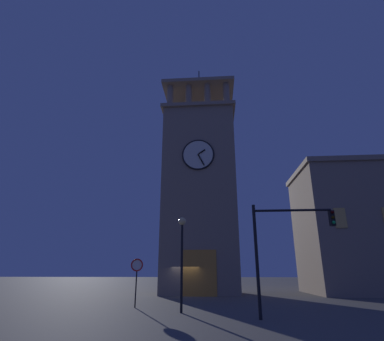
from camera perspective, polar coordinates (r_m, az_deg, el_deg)
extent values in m
plane|color=#56544F|center=(29.23, -1.25, -22.60)|extent=(200.00, 200.00, 0.00)
cube|color=gray|center=(32.67, 1.52, -5.35)|extent=(7.49, 6.14, 19.04)
cube|color=gray|center=(36.15, 1.39, 9.83)|extent=(8.09, 6.74, 0.40)
cylinder|color=gray|center=(34.79, 6.48, 14.11)|extent=(0.70, 0.70, 2.66)
cylinder|color=gray|center=(34.76, 2.92, 14.03)|extent=(0.70, 0.70, 2.66)
cylinder|color=gray|center=(34.86, -0.63, 13.90)|extent=(0.70, 0.70, 2.66)
cylinder|color=gray|center=(35.08, -4.15, 13.73)|extent=(0.70, 0.70, 2.66)
cylinder|color=gray|center=(39.04, 6.27, 10.20)|extent=(0.70, 0.70, 2.66)
cylinder|color=gray|center=(39.01, 3.14, 10.13)|extent=(0.70, 0.70, 2.66)
cylinder|color=gray|center=(39.10, 0.02, 10.03)|extent=(0.70, 0.70, 2.66)
cylinder|color=gray|center=(39.30, -3.08, 9.90)|extent=(0.70, 0.70, 2.66)
cube|color=gray|center=(37.69, 1.35, 13.92)|extent=(8.09, 6.74, 0.40)
cylinder|color=black|center=(38.72, 1.33, 16.23)|extent=(0.12, 0.12, 3.30)
cylinder|color=silver|center=(30.84, 1.15, 3.01)|extent=(3.15, 0.12, 3.15)
torus|color=black|center=(30.82, 1.15, 3.02)|extent=(3.31, 0.16, 3.31)
cube|color=black|center=(30.82, 1.81, 3.51)|extent=(0.79, 0.06, 0.58)
cube|color=black|center=(30.52, 1.72, 2.05)|extent=(0.71, 0.06, 1.25)
cube|color=orange|center=(28.79, 1.32, -18.68)|extent=(3.20, 0.24, 4.00)
cube|color=#E0B259|center=(30.76, 26.17, -8.01)|extent=(1.00, 0.12, 1.80)
cylinder|color=black|center=(15.49, 12.12, -16.00)|extent=(0.16, 0.16, 5.30)
cylinder|color=black|center=(16.09, 18.29, -7.14)|extent=(3.78, 0.12, 0.12)
cube|color=black|center=(16.58, 24.86, -8.17)|extent=(0.22, 0.30, 0.75)
sphere|color=#360505|center=(16.45, 24.94, -7.12)|extent=(0.16, 0.16, 0.16)
sphere|color=#392705|center=(16.41, 25.06, -7.97)|extent=(0.16, 0.16, 0.16)
sphere|color=#18C154|center=(16.38, 25.18, -8.83)|extent=(0.16, 0.16, 0.16)
cylinder|color=black|center=(17.55, -1.96, -17.74)|extent=(0.14, 0.14, 4.63)
sphere|color=#F9DB8C|center=(17.76, -1.87, -9.54)|extent=(0.44, 0.44, 0.44)
cylinder|color=black|center=(20.37, -10.50, -20.46)|extent=(0.08, 0.08, 2.58)
cylinder|color=white|center=(20.32, -10.33, -17.11)|extent=(0.70, 0.04, 0.70)
torus|color=red|center=(20.30, -10.34, -17.11)|extent=(0.78, 0.08, 0.78)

